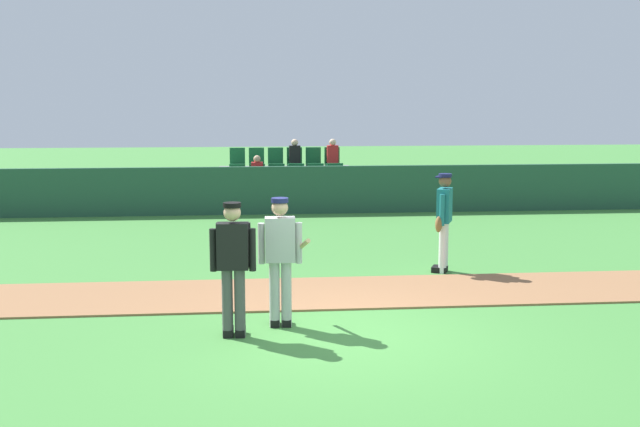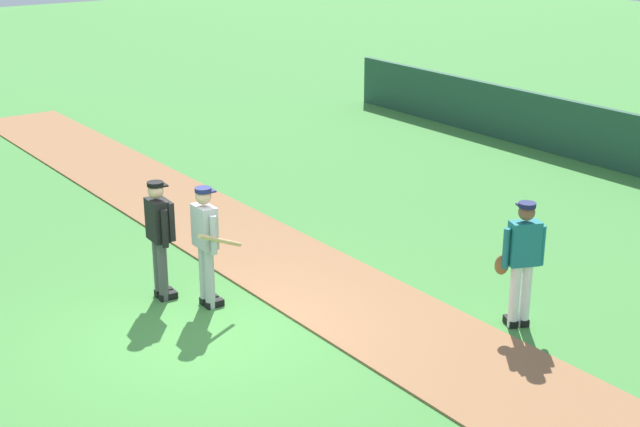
% 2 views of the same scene
% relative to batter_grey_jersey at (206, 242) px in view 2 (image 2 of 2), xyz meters
% --- Properties ---
extents(ground_plane, '(80.00, 80.00, 0.00)m').
position_rel_batter_grey_jersey_xyz_m(ground_plane, '(0.69, -0.48, -0.97)').
color(ground_plane, '#42843A').
extents(infield_dirt_path, '(28.00, 2.03, 0.03)m').
position_rel_batter_grey_jersey_xyz_m(infield_dirt_path, '(0.69, 1.72, -0.95)').
color(infield_dirt_path, '#936642').
rests_on(infield_dirt_path, ground).
extents(batter_grey_jersey, '(0.69, 0.78, 1.76)m').
position_rel_batter_grey_jersey_xyz_m(batter_grey_jersey, '(0.00, 0.00, 0.00)').
color(batter_grey_jersey, '#B2B2B2').
rests_on(batter_grey_jersey, ground).
extents(umpire_home_plate, '(0.59, 0.32, 1.76)m').
position_rel_batter_grey_jersey_xyz_m(umpire_home_plate, '(-0.63, -0.39, 0.03)').
color(umpire_home_plate, '#4C4C4C').
rests_on(umpire_home_plate, ground).
extents(runner_teal_jersey, '(0.43, 0.62, 1.76)m').
position_rel_batter_grey_jersey_xyz_m(runner_teal_jersey, '(3.01, 3.05, -0.01)').
color(runner_teal_jersey, white).
rests_on(runner_teal_jersey, ground).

